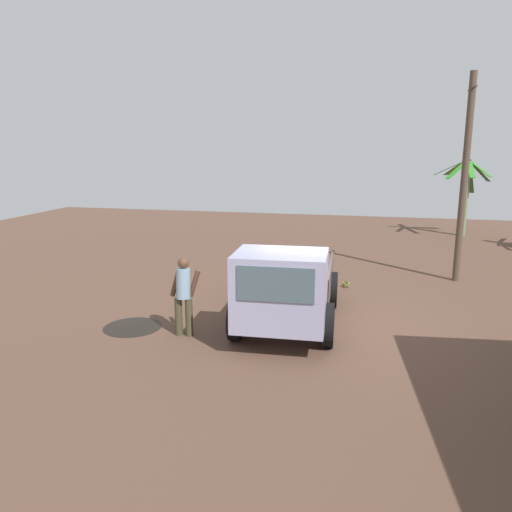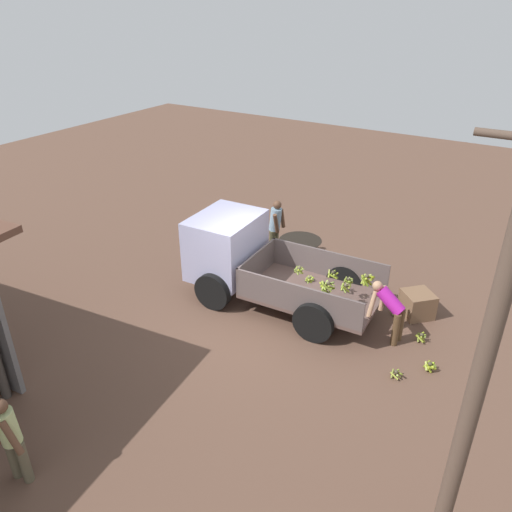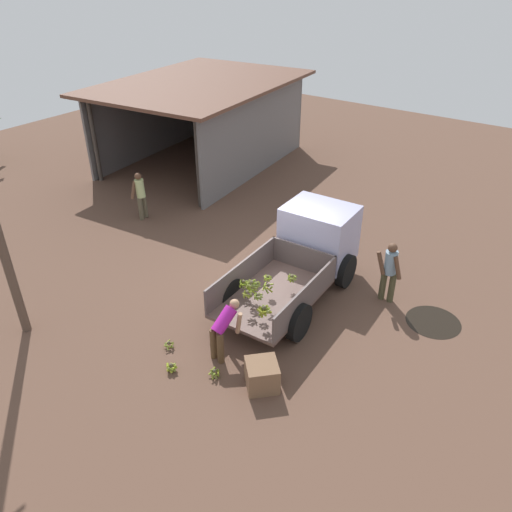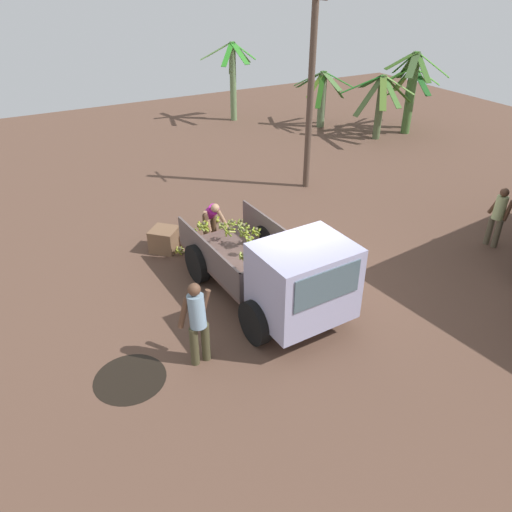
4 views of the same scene
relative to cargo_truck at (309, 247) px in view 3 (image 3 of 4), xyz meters
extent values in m
plane|color=brown|center=(-0.75, 0.65, -0.99)|extent=(36.00, 36.00, 0.00)
cylinder|color=black|center=(0.18, -3.28, -0.98)|extent=(1.25, 1.25, 0.01)
cube|color=brown|center=(-1.74, -0.08, -0.51)|extent=(2.94, 1.90, 0.08)
cube|color=#5B4D4B|center=(-1.77, 0.78, -0.15)|extent=(2.87, 0.18, 0.65)
cube|color=#5B4D4B|center=(-1.70, -0.94, -0.15)|extent=(2.87, 0.18, 0.65)
cube|color=#5B4D4B|center=(-0.33, -0.02, -0.15)|extent=(0.13, 1.77, 0.65)
cube|color=#A7A6CA|center=(0.49, 0.02, 0.17)|extent=(1.44, 1.80, 1.45)
cube|color=#4C606B|center=(1.18, 0.05, 0.46)|extent=(0.09, 1.39, 0.64)
cylinder|color=black|center=(0.25, 0.93, -0.55)|extent=(0.88, 0.26, 0.87)
cylinder|color=black|center=(0.33, -0.91, -0.55)|extent=(0.88, 0.26, 0.87)
cylinder|color=black|center=(-2.21, 0.82, -0.55)|extent=(0.88, 0.26, 0.87)
cylinder|color=black|center=(-2.12, -1.02, -0.55)|extent=(0.88, 0.26, 0.87)
sphere|color=#463F2D|center=(-2.18, 0.21, -0.07)|extent=(0.08, 0.08, 0.08)
cylinder|color=olive|center=(-2.21, 0.29, -0.12)|extent=(0.20, 0.12, 0.13)
cylinder|color=olive|center=(-2.24, 0.23, -0.15)|extent=(0.09, 0.17, 0.18)
cylinder|color=olive|center=(-2.25, 0.18, -0.13)|extent=(0.11, 0.19, 0.15)
cylinder|color=olive|center=(-2.21, 0.13, -0.12)|extent=(0.20, 0.11, 0.13)
cylinder|color=#93A730|center=(-2.14, 0.13, -0.13)|extent=(0.20, 0.11, 0.14)
cylinder|color=olive|center=(-2.11, 0.18, -0.14)|extent=(0.11, 0.18, 0.17)
cylinder|color=olive|center=(-2.11, 0.24, -0.14)|extent=(0.11, 0.19, 0.16)
cylinder|color=#939A43|center=(-2.16, 0.27, -0.15)|extent=(0.17, 0.09, 0.19)
sphere|color=brown|center=(-2.21, 0.20, 0.07)|extent=(0.09, 0.09, 0.09)
cylinder|color=olive|center=(-2.20, 0.11, 0.00)|extent=(0.22, 0.07, 0.16)
cylinder|color=#95AF3E|center=(-2.13, 0.18, -0.01)|extent=(0.08, 0.20, 0.19)
cylinder|color=olive|center=(-2.14, 0.27, 0.01)|extent=(0.19, 0.19, 0.14)
cylinder|color=olive|center=(-2.22, 0.28, -0.01)|extent=(0.21, 0.07, 0.17)
cylinder|color=olive|center=(-2.29, 0.22, 0.00)|extent=(0.10, 0.22, 0.16)
cylinder|color=olive|center=(-2.28, 0.14, 0.01)|extent=(0.18, 0.20, 0.13)
sphere|color=#453E2D|center=(-2.78, -0.55, 0.03)|extent=(0.09, 0.09, 0.09)
cylinder|color=olive|center=(-2.78, -0.48, -0.07)|extent=(0.18, 0.06, 0.22)
cylinder|color=olive|center=(-2.84, -0.51, -0.06)|extent=(0.16, 0.19, 0.22)
cylinder|color=olive|center=(-2.88, -0.56, -0.02)|extent=(0.08, 0.25, 0.14)
cylinder|color=olive|center=(-2.81, -0.64, -0.02)|extent=(0.24, 0.13, 0.15)
cylinder|color=olive|center=(-2.74, -0.63, -0.03)|extent=(0.23, 0.14, 0.17)
cylinder|color=olive|center=(-2.71, -0.55, -0.06)|extent=(0.07, 0.20, 0.22)
cylinder|color=olive|center=(-2.73, -0.49, -0.06)|extent=(0.18, 0.19, 0.21)
sphere|color=brown|center=(-1.73, 0.09, 0.00)|extent=(0.07, 0.07, 0.07)
cylinder|color=olive|center=(-1.70, 0.12, -0.06)|extent=(0.11, 0.11, 0.14)
cylinder|color=olive|center=(-1.74, 0.15, -0.04)|extent=(0.15, 0.08, 0.12)
cylinder|color=#9FAB39|center=(-1.78, 0.12, -0.03)|extent=(0.10, 0.15, 0.10)
cylinder|color=olive|center=(-1.77, 0.07, -0.05)|extent=(0.10, 0.13, 0.13)
cylinder|color=#8DAC28|center=(-1.74, 0.04, -0.04)|extent=(0.15, 0.08, 0.10)
cylinder|color=#9AA743|center=(-1.69, 0.05, -0.04)|extent=(0.14, 0.12, 0.11)
cylinder|color=olive|center=(-1.67, 0.08, -0.05)|extent=(0.07, 0.15, 0.12)
sphere|color=brown|center=(-2.55, 0.07, 0.05)|extent=(0.07, 0.07, 0.07)
cylinder|color=olive|center=(-2.57, 0.01, -0.01)|extent=(0.17, 0.09, 0.13)
cylinder|color=olive|center=(-2.50, 0.02, 0.00)|extent=(0.15, 0.15, 0.11)
cylinder|color=#8FA531|center=(-2.48, 0.08, 0.00)|extent=(0.07, 0.17, 0.12)
cylinder|color=#8CA440|center=(-2.53, 0.12, -0.02)|extent=(0.15, 0.09, 0.15)
cylinder|color=olive|center=(-2.58, 0.12, -0.02)|extent=(0.15, 0.11, 0.15)
cylinder|color=#949F30|center=(-2.62, 0.05, 0.00)|extent=(0.07, 0.18, 0.11)
sphere|color=brown|center=(-2.09, 0.14, 0.00)|extent=(0.07, 0.07, 0.07)
cylinder|color=olive|center=(-2.13, 0.17, -0.04)|extent=(0.12, 0.13, 0.09)
cylinder|color=olive|center=(-2.14, 0.13, -0.05)|extent=(0.05, 0.14, 0.10)
cylinder|color=#98B24B|center=(-2.12, 0.09, -0.04)|extent=(0.13, 0.10, 0.09)
cylinder|color=olive|center=(-2.07, 0.10, -0.06)|extent=(0.12, 0.06, 0.12)
cylinder|color=olive|center=(-2.05, 0.12, -0.06)|extent=(0.09, 0.12, 0.12)
cylinder|color=olive|center=(-2.04, 0.15, -0.05)|extent=(0.05, 0.13, 0.11)
cylinder|color=#A5B123|center=(-2.05, 0.18, -0.04)|extent=(0.13, 0.11, 0.08)
cylinder|color=olive|center=(-2.10, 0.19, -0.05)|extent=(0.14, 0.06, 0.11)
sphere|color=brown|center=(-1.28, -0.29, -0.08)|extent=(0.08, 0.08, 0.08)
cylinder|color=olive|center=(-1.30, -0.22, -0.13)|extent=(0.17, 0.08, 0.12)
cylinder|color=#9DAB28|center=(-1.33, -0.26, -0.14)|extent=(0.11, 0.15, 0.15)
cylinder|color=olive|center=(-1.33, -0.30, -0.15)|extent=(0.09, 0.15, 0.15)
cylinder|color=#8DA141|center=(-1.32, -0.35, -0.12)|extent=(0.17, 0.13, 0.11)
cylinder|color=olive|center=(-1.27, -0.34, -0.14)|extent=(0.16, 0.09, 0.14)
cylinder|color=olive|center=(-1.22, -0.32, -0.12)|extent=(0.11, 0.18, 0.10)
cylinder|color=olive|center=(-1.22, -0.27, -0.13)|extent=(0.07, 0.17, 0.12)
cylinder|color=#94AB45|center=(-1.26, -0.25, -0.15)|extent=(0.14, 0.11, 0.16)
sphere|color=brown|center=(-2.13, 0.48, -0.07)|extent=(0.08, 0.08, 0.08)
cylinder|color=olive|center=(-2.07, 0.50, -0.14)|extent=(0.09, 0.17, 0.16)
cylinder|color=olive|center=(-2.12, 0.55, -0.14)|extent=(0.17, 0.06, 0.16)
cylinder|color=olive|center=(-2.17, 0.54, -0.14)|extent=(0.17, 0.13, 0.15)
cylinder|color=olive|center=(-2.19, 0.49, -0.15)|extent=(0.05, 0.16, 0.17)
cylinder|color=#86A521|center=(-2.18, 0.43, -0.12)|extent=(0.17, 0.16, 0.12)
cylinder|color=olive|center=(-2.11, 0.42, -0.14)|extent=(0.18, 0.09, 0.15)
cylinder|color=#A1AE2C|center=(-2.08, 0.45, -0.15)|extent=(0.11, 0.15, 0.17)
sphere|color=brown|center=(-2.50, -0.19, 0.06)|extent=(0.07, 0.07, 0.07)
cylinder|color=olive|center=(-2.45, -0.23, 0.01)|extent=(0.13, 0.14, 0.11)
cylinder|color=olive|center=(-2.44, -0.19, 0.02)|extent=(0.05, 0.16, 0.09)
cylinder|color=olive|center=(-2.48, -0.14, 0.00)|extent=(0.14, 0.10, 0.13)
cylinder|color=olive|center=(-2.52, -0.14, 0.01)|extent=(0.15, 0.09, 0.11)
cylinder|color=olive|center=(-2.56, -0.18, 0.01)|extent=(0.07, 0.16, 0.11)
cylinder|color=olive|center=(-2.54, -0.23, 0.01)|extent=(0.13, 0.14, 0.12)
cylinder|color=olive|center=(-2.50, -0.25, 0.01)|extent=(0.15, 0.04, 0.11)
sphere|color=#403A2A|center=(-2.14, -0.20, 0.11)|extent=(0.08, 0.08, 0.08)
cylinder|color=olive|center=(-2.17, -0.26, 0.03)|extent=(0.17, 0.12, 0.19)
cylinder|color=#5F7419|center=(-2.09, -0.25, 0.03)|extent=(0.16, 0.15, 0.17)
cylinder|color=#A0A845|center=(-2.06, -0.17, 0.06)|extent=(0.11, 0.21, 0.12)
cylinder|color=#93A92A|center=(-2.16, -0.12, 0.06)|extent=(0.21, 0.09, 0.12)
cylinder|color=olive|center=(-2.21, -0.19, 0.03)|extent=(0.07, 0.19, 0.17)
cube|color=slate|center=(8.56, 8.21, 0.56)|extent=(0.62, 5.07, 3.09)
cube|color=slate|center=(4.68, 10.31, 0.56)|extent=(7.34, 0.86, 3.09)
cube|color=slate|center=(5.20, 5.35, 0.56)|extent=(7.34, 0.86, 3.09)
cube|color=brown|center=(4.94, 7.83, 2.16)|extent=(8.74, 6.70, 0.12)
cylinder|color=#3F3833|center=(1.23, 9.75, 0.56)|extent=(0.16, 0.16, 3.09)
cylinder|color=#3F3833|center=(1.71, 5.19, 0.56)|extent=(0.16, 0.16, 3.09)
cylinder|color=#46422A|center=(0.36, -2.13, -0.59)|extent=(0.16, 0.16, 0.79)
cylinder|color=#46422A|center=(0.35, -1.91, -0.59)|extent=(0.16, 0.16, 0.79)
cylinder|color=#819FB5|center=(0.32, -2.02, 0.11)|extent=(0.37, 0.31, 0.65)
sphere|color=brown|center=(0.28, -2.02, 0.53)|extent=(0.22, 0.22, 0.22)
cylinder|color=brown|center=(0.22, -2.22, 0.09)|extent=(0.12, 0.27, 0.59)
cylinder|color=brown|center=(0.19, -1.83, 0.09)|extent=(0.12, 0.29, 0.59)
cylinder|color=brown|center=(-3.70, 0.10, -0.62)|extent=(0.16, 0.16, 0.74)
cylinder|color=brown|center=(-3.72, -0.11, -0.62)|extent=(0.16, 0.16, 0.74)
cylinder|color=#AE1D9A|center=(-3.48, -0.03, -0.08)|extent=(0.65, 0.34, 0.56)
sphere|color=tan|center=(-3.17, -0.07, 0.16)|extent=(0.21, 0.21, 0.21)
cylinder|color=tan|center=(-3.16, 0.11, -0.18)|extent=(0.13, 0.32, 0.54)
cylinder|color=tan|center=(-3.26, -0.24, -0.20)|extent=(0.12, 0.20, 0.55)
cylinder|color=brown|center=(-0.14, 6.09, -0.61)|extent=(0.17, 0.17, 0.75)
cylinder|color=brown|center=(0.07, 6.12, -0.61)|extent=(0.17, 0.17, 0.75)
cylinder|color=#B8C884|center=(-0.03, 6.12, 0.06)|extent=(0.32, 0.34, 0.60)
sphere|color=brown|center=(-0.04, 6.13, 0.46)|extent=(0.21, 0.21, 0.21)
cylinder|color=brown|center=(-0.24, 6.20, 0.04)|extent=(0.31, 0.14, 0.55)
cylinder|color=brown|center=(0.14, 6.19, 0.03)|extent=(0.18, 0.12, 0.56)
sphere|color=#443D2C|center=(-4.53, 0.53, -0.83)|extent=(0.08, 0.08, 0.08)
cylinder|color=#99AC27|center=(-4.58, 0.58, -0.87)|extent=(0.16, 0.16, 0.11)
cylinder|color=#939F24|center=(-4.59, 0.53, -0.89)|extent=(0.05, 0.16, 0.16)
cylinder|color=olive|center=(-4.57, 0.48, -0.88)|extent=(0.16, 0.15, 0.14)
cylinder|color=#8FAB25|center=(-4.52, 0.46, -0.88)|extent=(0.18, 0.08, 0.13)
cylinder|color=olive|center=(-4.47, 0.50, -0.88)|extent=(0.12, 0.18, 0.13)
cylinder|color=#A5B14A|center=(-4.47, 0.56, -0.89)|extent=(0.12, 0.17, 0.14)
cylinder|color=olive|center=(-4.53, 0.58, -0.90)|extent=(0.14, 0.06, 0.17)
sphere|color=#4A4330|center=(-4.15, -0.29, -0.81)|extent=(0.08, 0.08, 0.08)
cylinder|color=olive|center=(-4.09, -0.35, -0.86)|extent=(0.17, 0.15, 0.11)
cylinder|color=olive|center=(-4.09, -0.27, -0.89)|extent=(0.10, 0.16, 0.17)
cylinder|color=#93A32F|center=(-4.13, -0.22, -0.87)|extent=(0.19, 0.07, 0.13)
cylinder|color=olive|center=(-4.19, -0.26, -0.90)|extent=(0.12, 0.14, 0.18)
cylinder|color=olive|center=(-4.20, -0.31, -0.89)|extent=(0.10, 0.16, 0.17)
cylinder|color=olive|center=(-4.15, -0.34, -0.89)|extent=(0.15, 0.05, 0.18)
sphere|color=#49412F|center=(-4.05, 1.07, -0.85)|extent=(0.07, 0.07, 0.07)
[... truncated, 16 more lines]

